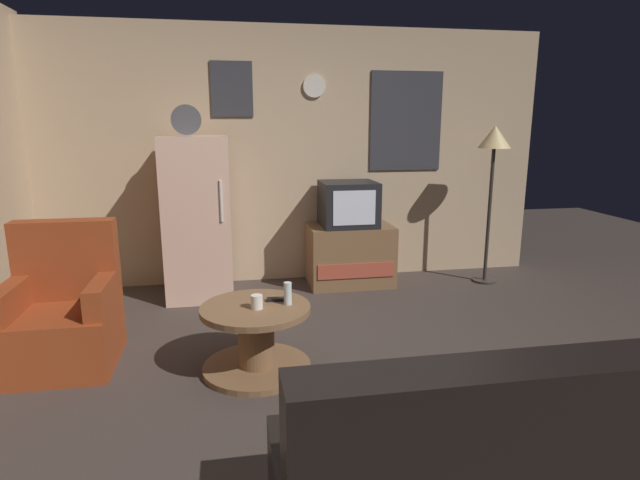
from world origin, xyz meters
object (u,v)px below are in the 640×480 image
coffee_table (256,339)px  remote_control (278,299)px  fridge (198,218)px  armchair (63,316)px  crt_tv (348,204)px  wine_glass (288,293)px  mug_ceramic_white (257,302)px  standing_lamp (494,149)px  tv_stand (350,255)px

coffee_table → remote_control: size_ratio=4.80×
fridge → armchair: bearing=-123.7°
crt_tv → coffee_table: bearing=-120.5°
wine_glass → mug_ceramic_white: (-0.20, -0.04, -0.03)m
crt_tv → mug_ceramic_white: crt_tv is taller
standing_lamp → coffee_table: bearing=-147.3°
fridge → crt_tv: size_ratio=3.28×
mug_ceramic_white → remote_control: mug_ceramic_white is taller
standing_lamp → armchair: (-3.73, -1.22, -1.02)m
wine_glass → remote_control: (-0.06, 0.08, -0.06)m
tv_stand → crt_tv: 0.53m
fridge → crt_tv: (1.46, 0.11, 0.07)m
tv_stand → armchair: bearing=-149.2°
fridge → remote_control: (0.58, -1.55, -0.29)m
tv_stand → crt_tv: crt_tv is taller
standing_lamp → remote_control: (-2.30, -1.50, -0.89)m
remote_control → wine_glass: bearing=-49.3°
crt_tv → standing_lamp: (1.43, -0.17, 0.53)m
tv_stand → mug_ceramic_white: (-1.04, -1.79, 0.19)m
crt_tv → remote_control: crt_tv is taller
crt_tv → standing_lamp: size_ratio=0.34×
fridge → crt_tv: 1.46m
fridge → wine_glass: 1.77m
mug_ceramic_white → standing_lamp: bearing=33.6°
tv_stand → mug_ceramic_white: tv_stand is taller
fridge → coffee_table: bearing=-75.2°
standing_lamp → mug_ceramic_white: standing_lamp is taller
wine_glass → armchair: bearing=166.5°
standing_lamp → remote_control: bearing=-146.8°
coffee_table → wine_glass: wine_glass is taller
fridge → armchair: (-0.85, -1.28, -0.42)m
fridge → remote_control: bearing=-69.4°
fridge → coffee_table: fridge is taller
wine_glass → crt_tv: bearing=65.0°
wine_glass → mug_ceramic_white: wine_glass is taller
fridge → mug_ceramic_white: 1.75m
standing_lamp → wine_glass: standing_lamp is taller
tv_stand → armchair: armchair is taller
standing_lamp → mug_ceramic_white: size_ratio=17.67×
wine_glass → armchair: 1.55m
tv_stand → armchair: (-2.33, -1.39, 0.03)m
remote_control → coffee_table: bearing=-149.7°
fridge → coffee_table: 1.77m
standing_lamp → crt_tv: bearing=173.4°
tv_stand → remote_control: tv_stand is taller
wine_glass → tv_stand: bearing=64.4°
tv_stand → wine_glass: bearing=-115.6°
standing_lamp → coffee_table: 3.13m
crt_tv → remote_control: size_ratio=3.60×
standing_lamp → armchair: bearing=-161.9°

